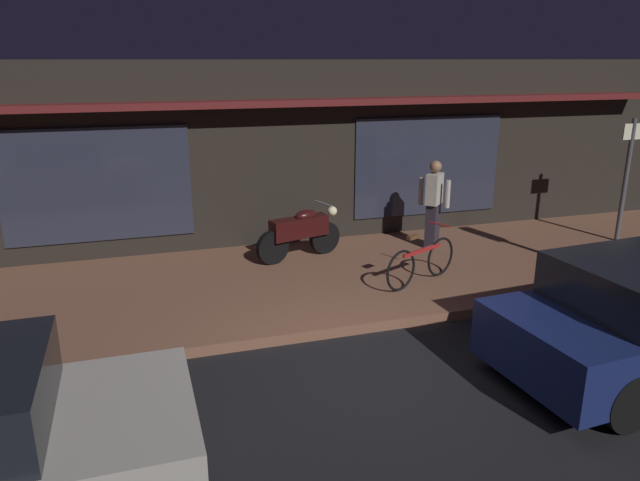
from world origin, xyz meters
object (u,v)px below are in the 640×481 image
object	(u,v)px
motorcycle	(301,231)
sign_post	(627,173)
bicycle_parked	(421,262)
person_bystander	(434,203)

from	to	relation	value
motorcycle	sign_post	size ratio (longest dim) A/B	0.69
motorcycle	bicycle_parked	bearing A→B (deg)	-50.00
bicycle_parked	sign_post	size ratio (longest dim) A/B	0.63
motorcycle	person_bystander	size ratio (longest dim) A/B	1.00
motorcycle	bicycle_parked	size ratio (longest dim) A/B	1.09
person_bystander	motorcycle	bearing A→B (deg)	177.05
person_bystander	sign_post	xyz separation A→B (m)	(3.73, -0.71, 0.48)
motorcycle	bicycle_parked	world-z (taller)	motorcycle
motorcycle	person_bystander	xyz separation A→B (m)	(2.56, -0.13, 0.38)
motorcycle	sign_post	distance (m)	6.40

